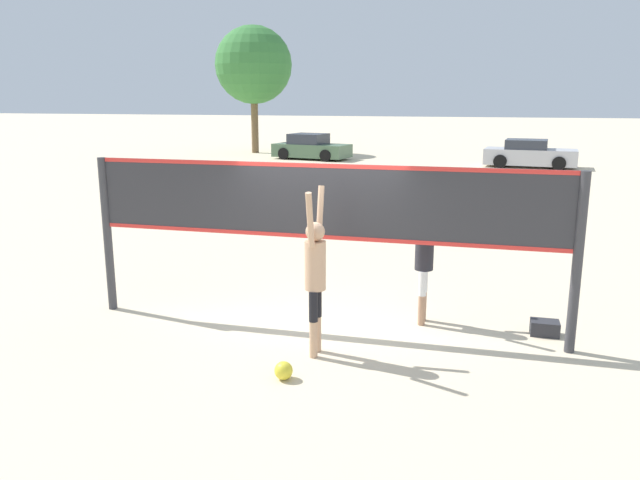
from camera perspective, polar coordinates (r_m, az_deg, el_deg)
name	(u,v)px	position (r m, az deg, el deg)	size (l,w,h in m)	color
ground_plane	(320,328)	(9.48, 0.00, -8.05)	(200.00, 200.00, 0.00)	beige
volleyball_net	(320,218)	(9.01, 0.00, 2.06)	(7.17, 0.14, 2.48)	#38383D
player_spiker	(315,269)	(8.17, -0.44, -2.65)	(0.28, 0.72, 2.26)	tan
player_blocker	(424,254)	(9.50, 9.52, -1.24)	(0.28, 0.70, 2.09)	tan
volleyball	(284,371)	(7.84, -3.35, -11.83)	(0.23, 0.23, 0.23)	yellow
gear_bag	(545,328)	(9.75, 19.85, -7.56)	(0.40, 0.28, 0.21)	#2D2D33
parked_car_near	(311,148)	(34.77, -0.83, 8.43)	(4.43, 2.64, 1.40)	#4C6B4C
parked_car_mid	(530,154)	(32.51, 18.61, 7.42)	(4.50, 2.33, 1.34)	#B7B7BC
tree_left_cluster	(253,65)	(38.90, -6.11, 15.60)	(4.60, 4.60, 7.54)	brown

